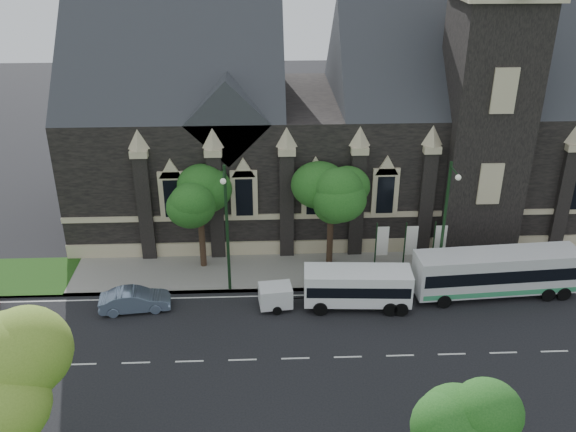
{
  "coord_description": "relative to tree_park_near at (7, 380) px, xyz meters",
  "views": [
    {
      "loc": [
        -1.62,
        -28.26,
        22.75
      ],
      "look_at": [
        -0.16,
        6.0,
        6.11
      ],
      "focal_mm": 38.87,
      "sensor_mm": 36.0,
      "label": 1
    }
  ],
  "objects": [
    {
      "name": "tour_coach",
      "position": [
        25.24,
        14.84,
        -4.7
      ],
      "size": [
        10.87,
        3.12,
        3.13
      ],
      "rotation": [
        0.0,
        0.0,
        0.07
      ],
      "color": "silver",
      "rests_on": "ground"
    },
    {
      "name": "shuttle_bus",
      "position": [
        16.0,
        13.91,
        -4.9
      ],
      "size": [
        6.86,
        2.73,
        2.6
      ],
      "rotation": [
        0.0,
        0.0,
        -0.06
      ],
      "color": "white",
      "rests_on": "ground"
    },
    {
      "name": "ground",
      "position": [
        11.77,
        8.77,
        -6.42
      ],
      "size": [
        160.0,
        160.0,
        0.0
      ],
      "primitive_type": "plane",
      "color": "black",
      "rests_on": "ground"
    },
    {
      "name": "tree_walk_left",
      "position": [
        5.97,
        19.47,
        -0.68
      ],
      "size": [
        3.91,
        3.91,
        7.64
      ],
      "color": "black",
      "rests_on": "ground"
    },
    {
      "name": "museum",
      "position": [
        16.89,
        27.55,
        1.75
      ],
      "size": [
        40.0,
        17.7,
        29.9
      ],
      "color": "black",
      "rests_on": "ground"
    },
    {
      "name": "box_trailer",
      "position": [
        10.77,
        13.91,
        -5.51
      ],
      "size": [
        3.05,
        1.8,
        1.59
      ],
      "rotation": [
        0.0,
        0.0,
        0.11
      ],
      "color": "silver",
      "rests_on": "ground"
    },
    {
      "name": "street_lamp_mid",
      "position": [
        7.77,
        15.86,
        -1.3
      ],
      "size": [
        0.36,
        1.88,
        9.0
      ],
      "color": "#163319",
      "rests_on": "ground"
    },
    {
      "name": "sidewalk",
      "position": [
        11.77,
        18.27,
        -6.34
      ],
      "size": [
        80.0,
        5.0,
        0.15
      ],
      "primitive_type": "cube",
      "color": "gray",
      "rests_on": "ground"
    },
    {
      "name": "banner_flag_left",
      "position": [
        18.06,
        17.77,
        -4.03
      ],
      "size": [
        0.9,
        0.1,
        4.0
      ],
      "color": "#163319",
      "rests_on": "ground"
    },
    {
      "name": "banner_flag_center",
      "position": [
        20.06,
        17.77,
        -4.03
      ],
      "size": [
        0.9,
        0.1,
        4.0
      ],
      "color": "#163319",
      "rests_on": "ground"
    },
    {
      "name": "tree_park_near",
      "position": [
        0.0,
        0.0,
        0.0
      ],
      "size": [
        4.42,
        4.42,
        8.56
      ],
      "color": "black",
      "rests_on": "ground"
    },
    {
      "name": "sedan",
      "position": [
        1.86,
        14.06,
        -5.69
      ],
      "size": [
        4.56,
        2.04,
        1.45
      ],
      "primitive_type": "imported",
      "rotation": [
        0.0,
        0.0,
        1.69
      ],
      "color": "slate",
      "rests_on": "ground"
    },
    {
      "name": "street_lamp_near",
      "position": [
        21.77,
        15.86,
        -1.3
      ],
      "size": [
        0.36,
        1.88,
        9.0
      ],
      "color": "#163319",
      "rests_on": "ground"
    },
    {
      "name": "tree_walk_right",
      "position": [
        14.98,
        19.48,
        -0.6
      ],
      "size": [
        4.08,
        4.08,
        7.8
      ],
      "color": "black",
      "rests_on": "ground"
    },
    {
      "name": "tree_park_east",
      "position": [
        17.95,
        -0.55,
        -1.8
      ],
      "size": [
        3.4,
        3.4,
        6.28
      ],
      "color": "black",
      "rests_on": "ground"
    },
    {
      "name": "banner_flag_right",
      "position": [
        22.06,
        17.77,
        -4.03
      ],
      "size": [
        0.9,
        0.1,
        4.0
      ],
      "color": "#163319",
      "rests_on": "ground"
    }
  ]
}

